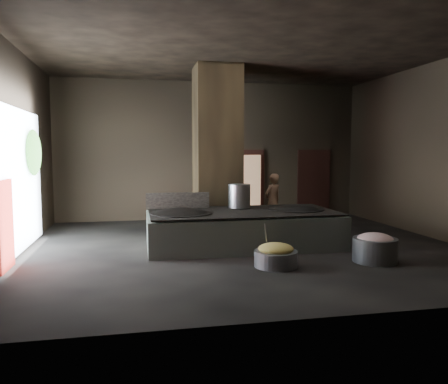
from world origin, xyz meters
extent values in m
cube|color=black|center=(0.00, 0.00, -0.05)|extent=(10.00, 9.00, 0.10)
cube|color=black|center=(0.00, 0.00, 4.55)|extent=(10.00, 9.00, 0.10)
cube|color=black|center=(0.00, 4.55, 2.25)|extent=(10.00, 0.10, 4.50)
cube|color=black|center=(0.00, -4.55, 2.25)|extent=(10.00, 0.10, 4.50)
cube|color=black|center=(-5.05, 0.00, 2.25)|extent=(0.10, 9.00, 4.50)
cube|color=black|center=(5.05, 0.00, 2.25)|extent=(0.10, 9.00, 4.50)
cube|color=black|center=(-0.30, 1.90, 2.25)|extent=(1.20, 1.20, 4.50)
cube|color=#9DAE9D|center=(-0.03, 0.08, 0.39)|extent=(4.46, 2.17, 0.77)
cube|color=black|center=(-0.03, 0.08, 0.82)|extent=(4.34, 2.08, 0.03)
ellipsoid|color=black|center=(-1.48, 0.03, 0.75)|extent=(1.40, 1.40, 0.39)
cylinder|color=black|center=(-1.48, 0.03, 0.82)|extent=(1.43, 1.43, 0.05)
ellipsoid|color=black|center=(1.32, 0.13, 0.75)|extent=(1.30, 1.30, 0.37)
cylinder|color=black|center=(1.32, 0.13, 0.82)|extent=(1.33, 1.33, 0.05)
cylinder|color=#94959B|center=(0.02, 0.63, 1.13)|extent=(0.54, 0.54, 0.58)
cube|color=black|center=(-1.48, 0.83, 1.03)|extent=(1.54, 0.07, 0.39)
imported|color=#95694C|center=(1.40, 2.21, 0.80)|extent=(0.69, 0.61, 1.60)
cylinder|color=slate|center=(0.15, -1.86, 0.15)|extent=(0.90, 0.90, 0.31)
ellipsoid|color=#90A751|center=(0.15, -1.86, 0.35)|extent=(0.69, 0.69, 0.21)
cylinder|color=#94959B|center=(0.00, -1.71, 0.55)|extent=(0.19, 0.30, 0.60)
cylinder|color=slate|center=(2.23, -1.91, 0.24)|extent=(0.98, 0.98, 0.48)
ellipsoid|color=tan|center=(2.23, -1.91, 0.45)|extent=(0.73, 0.73, 0.28)
cube|color=black|center=(1.20, 4.45, 1.10)|extent=(1.18, 0.08, 2.38)
cube|color=#8C6647|center=(1.19, 4.33, 1.05)|extent=(0.90, 0.04, 2.13)
cube|color=black|center=(3.60, 4.45, 1.10)|extent=(1.18, 0.08, 2.38)
cube|color=#8C6647|center=(3.65, 4.65, 1.05)|extent=(0.74, 0.04, 1.75)
cube|color=white|center=(-4.95, 0.20, 1.60)|extent=(0.04, 4.20, 3.10)
cube|color=maroon|center=(-4.88, -1.10, 0.85)|extent=(0.05, 0.90, 1.70)
ellipsoid|color=#194714|center=(-4.85, 1.30, 2.20)|extent=(0.28, 1.10, 1.10)
camera|label=1|loc=(-2.49, -9.79, 2.21)|focal=35.00mm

